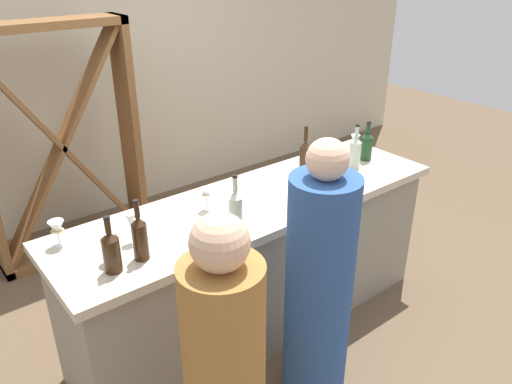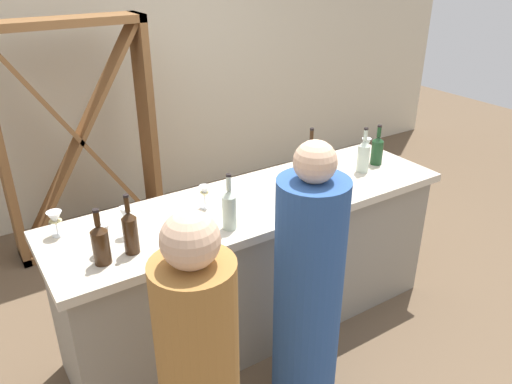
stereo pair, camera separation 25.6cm
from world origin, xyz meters
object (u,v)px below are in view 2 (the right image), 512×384
(wine_glass_far_center, at_px, (55,219))
(wine_bottle_center_clear_pale, at_px, (229,208))
(wine_glass_near_right, at_px, (205,193))
(wine_glass_near_center, at_px, (126,216))
(person_left_guest, at_px, (308,294))
(person_center_guest, at_px, (199,375))
(wine_bottle_second_left_amber_brown, at_px, (130,231))
(wine_bottle_leftmost_amber_brown, at_px, (101,243))
(wine_bottle_rightmost_clear_pale, at_px, (364,155))
(wine_glass_far_left, at_px, (366,145))
(wine_bottle_second_right_amber_brown, at_px, (310,159))
(wine_rack, at_px, (79,140))
(wine_glass_near_left, at_px, (103,232))
(wine_bottle_far_right_olive_green, at_px, (377,149))

(wine_glass_far_center, bearing_deg, wine_bottle_center_clear_pale, -28.16)
(wine_glass_near_right, bearing_deg, wine_glass_far_center, 170.12)
(wine_glass_near_center, bearing_deg, wine_glass_near_right, 6.77)
(person_left_guest, relative_size, person_center_guest, 1.06)
(wine_bottle_second_left_amber_brown, relative_size, wine_bottle_center_clear_pale, 1.00)
(wine_bottle_leftmost_amber_brown, bearing_deg, wine_glass_far_center, 107.44)
(person_left_guest, bearing_deg, wine_glass_near_center, 22.85)
(wine_glass_far_center, xyz_separation_m, person_center_guest, (0.28, -1.01, -0.35))
(person_left_guest, height_order, person_center_guest, person_left_guest)
(wine_bottle_second_left_amber_brown, height_order, person_left_guest, person_left_guest)
(wine_bottle_rightmost_clear_pale, distance_m, wine_glass_far_left, 0.21)
(wine_bottle_second_right_amber_brown, relative_size, wine_glass_near_right, 2.46)
(wine_bottle_second_right_amber_brown, xyz_separation_m, wine_bottle_rightmost_clear_pale, (0.35, -0.12, -0.01))
(wine_bottle_second_left_amber_brown, relative_size, wine_bottle_second_right_amber_brown, 0.94)
(wine_bottle_second_left_amber_brown, xyz_separation_m, wine_glass_far_center, (-0.27, 0.36, -0.03))
(wine_bottle_center_clear_pale, xyz_separation_m, person_center_guest, (-0.50, -0.59, -0.38))
(wine_glass_far_left, bearing_deg, wine_glass_far_center, 177.03)
(wine_glass_near_right, bearing_deg, wine_rack, 100.26)
(wine_glass_near_left, relative_size, person_left_guest, 0.10)
(wine_bottle_leftmost_amber_brown, height_order, person_center_guest, person_center_guest)
(wine_rack, distance_m, person_center_guest, 2.47)
(person_left_guest, bearing_deg, wine_bottle_center_clear_pale, 0.84)
(person_center_guest, bearing_deg, wine_glass_near_right, -7.25)
(wine_glass_far_center, bearing_deg, person_left_guest, -41.73)
(wine_rack, bearing_deg, wine_glass_near_left, -101.29)
(wine_rack, relative_size, wine_bottle_second_right_amber_brown, 5.47)
(wine_bottle_leftmost_amber_brown, bearing_deg, wine_bottle_second_left_amber_brown, 4.71)
(wine_bottle_second_right_amber_brown, height_order, person_left_guest, person_left_guest)
(wine_bottle_center_clear_pale, relative_size, wine_bottle_rightmost_clear_pale, 1.03)
(wine_bottle_second_right_amber_brown, bearing_deg, person_center_guest, -145.21)
(wine_bottle_center_clear_pale, relative_size, wine_bottle_far_right_olive_green, 1.13)
(wine_bottle_second_right_amber_brown, distance_m, person_center_guest, 1.59)
(wine_bottle_rightmost_clear_pale, xyz_separation_m, wine_glass_near_right, (-1.11, 0.11, -0.02))
(wine_rack, relative_size, person_left_guest, 1.20)
(wine_bottle_rightmost_clear_pale, relative_size, wine_glass_near_left, 1.93)
(wine_bottle_rightmost_clear_pale, bearing_deg, person_left_guest, -146.41)
(wine_bottle_far_right_olive_green, xyz_separation_m, person_center_guest, (-1.79, -0.81, -0.37))
(wine_bottle_far_right_olive_green, relative_size, wine_glass_far_center, 2.02)
(wine_bottle_center_clear_pale, bearing_deg, wine_glass_far_center, 151.84)
(wine_bottle_center_clear_pale, bearing_deg, wine_bottle_leftmost_amber_brown, 176.29)
(wine_rack, bearing_deg, wine_glass_far_center, -109.23)
(wine_bottle_rightmost_clear_pale, xyz_separation_m, person_center_guest, (-1.62, -0.76, -0.38))
(wine_glass_far_left, distance_m, person_center_guest, 2.03)
(wine_bottle_far_right_olive_green, distance_m, wine_glass_near_left, 1.92)
(wine_glass_near_left, xyz_separation_m, wine_glass_near_right, (0.63, 0.15, -0.02))
(person_left_guest, bearing_deg, wine_bottle_second_left_amber_brown, 32.61)
(wine_glass_far_left, bearing_deg, wine_glass_near_left, -174.47)
(wine_glass_near_left, bearing_deg, wine_rack, 78.71)
(wine_bottle_second_left_amber_brown, bearing_deg, person_left_guest, -35.49)
(wine_bottle_second_right_amber_brown, height_order, wine_bottle_far_right_olive_green, wine_bottle_second_right_amber_brown)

